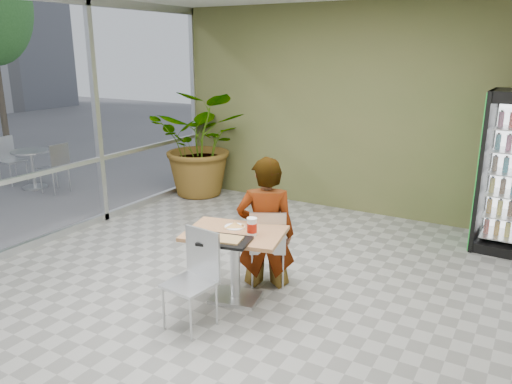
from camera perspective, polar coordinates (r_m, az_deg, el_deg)
ground at (r=5.35m, az=-3.21°, el=-12.08°), size 7.00×7.00×0.00m
room_envelope at (r=4.80m, az=-3.51°, el=5.00°), size 6.00×7.00×3.20m
storefront_frame at (r=6.91m, az=-24.93°, el=6.95°), size 0.10×7.00×3.20m
dining_table at (r=5.11m, az=-2.42°, el=-6.79°), size 1.10×0.88×0.75m
chair_far at (r=5.41m, az=1.36°, el=-5.71°), size 0.52×0.53×0.87m
chair_near at (r=4.72m, az=-6.85°, el=-8.89°), size 0.45×0.45×0.92m
seated_woman at (r=5.43m, az=1.11°, el=-4.93°), size 0.76×0.67×1.74m
pizza_plate at (r=5.14m, az=-2.44°, el=-3.89°), size 0.30×0.27×0.03m
soda_cup at (r=4.90m, az=-0.47°, el=-4.01°), size 0.10×0.10×0.18m
napkin_stack at (r=5.03m, az=-6.61°, el=-4.53°), size 0.17×0.17×0.02m
cafeteria_tray at (r=4.76m, az=-3.56°, el=-5.61°), size 0.53×0.43×0.03m
potted_plant at (r=8.79m, az=-6.13°, el=5.58°), size 2.00×1.84×1.86m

